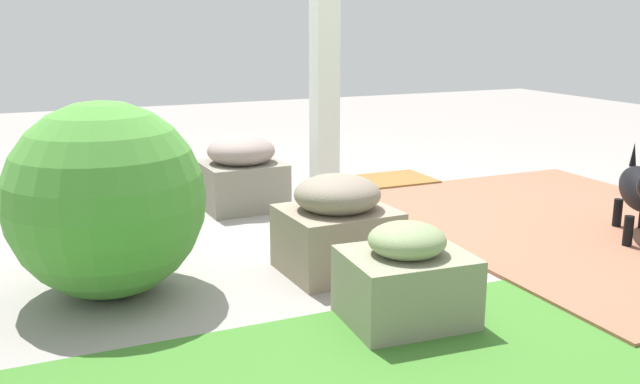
# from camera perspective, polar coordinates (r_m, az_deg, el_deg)

# --- Properties ---
(ground_plane) EXTENTS (12.00, 12.00, 0.00)m
(ground_plane) POSITION_cam_1_polar(r_m,az_deg,el_deg) (3.89, 3.43, -2.73)
(ground_plane) COLOR gray
(brick_path) EXTENTS (1.80, 2.40, 0.02)m
(brick_path) POSITION_cam_1_polar(r_m,az_deg,el_deg) (4.11, 20.30, -2.57)
(brick_path) COLOR #986048
(brick_path) RESTS_ON ground
(porch_pillar) EXTENTS (0.13, 0.13, 2.08)m
(porch_pillar) POSITION_cam_1_polar(r_m,az_deg,el_deg) (3.80, 0.37, 12.78)
(porch_pillar) COLOR white
(porch_pillar) RESTS_ON ground
(stone_planter_nearest) EXTENTS (0.48, 0.44, 0.44)m
(stone_planter_nearest) POSITION_cam_1_polar(r_m,az_deg,el_deg) (4.23, -6.34, 1.51)
(stone_planter_nearest) COLOR gray
(stone_planter_nearest) RESTS_ON ground
(stone_planter_mid) EXTENTS (0.49, 0.44, 0.44)m
(stone_planter_mid) POSITION_cam_1_polar(r_m,az_deg,el_deg) (3.14, 1.39, -2.78)
(stone_planter_mid) COLOR gray
(stone_planter_mid) RESTS_ON ground
(stone_planter_far) EXTENTS (0.48, 0.41, 0.38)m
(stone_planter_far) POSITION_cam_1_polar(r_m,az_deg,el_deg) (2.66, 6.96, -6.94)
(stone_planter_far) COLOR gray
(stone_planter_far) RESTS_ON ground
(round_shrub) EXTENTS (0.80, 0.80, 0.80)m
(round_shrub) POSITION_cam_1_polar(r_m,az_deg,el_deg) (2.96, -16.93, -0.62)
(round_shrub) COLOR #4D9438
(round_shrub) RESTS_ON ground
(terracotta_pot_tall) EXTENTS (0.30, 0.30, 0.63)m
(terracotta_pot_tall) POSITION_cam_1_polar(r_m,az_deg,el_deg) (4.40, -16.55, 1.67)
(terracotta_pot_tall) COLOR #B75A40
(terracotta_pot_tall) RESTS_ON ground
(doormat) EXTENTS (0.67, 0.43, 0.03)m
(doormat) POSITION_cam_1_polar(r_m,az_deg,el_deg) (4.90, 5.16, 0.87)
(doormat) COLOR olive
(doormat) RESTS_ON ground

